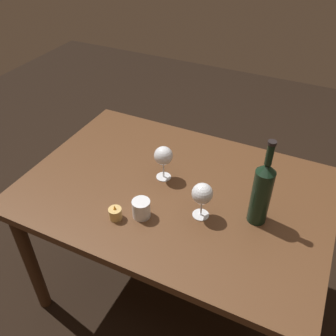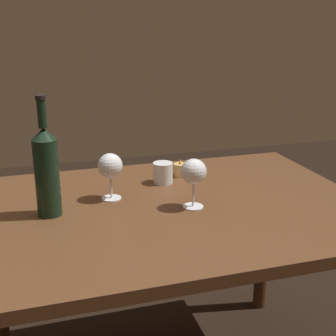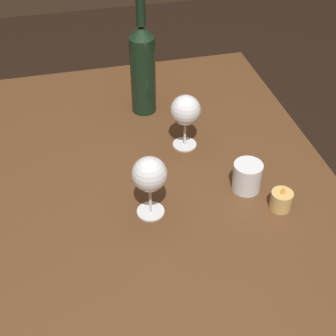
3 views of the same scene
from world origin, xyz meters
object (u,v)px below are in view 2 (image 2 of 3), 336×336
wine_glass_right (110,167)px  wine_bottle (47,170)px  water_tumbler (163,174)px  wine_glass_left (194,173)px  votive_candle (180,170)px

wine_glass_right → wine_bottle: (-0.20, -0.07, 0.03)m
water_tumbler → wine_glass_right: bearing=-153.8°
wine_glass_left → wine_bottle: (-0.44, 0.07, 0.03)m
wine_bottle → water_tumbler: bearing=23.2°
wine_glass_right → water_tumbler: 0.24m
wine_glass_right → water_tumbler: (0.21, 0.10, -0.08)m
wine_bottle → votive_candle: (0.50, 0.23, -0.12)m
wine_glass_left → wine_bottle: wine_bottle is taller
wine_glass_right → wine_bottle: wine_bottle is taller
wine_glass_right → wine_bottle: bearing=-160.0°
votive_candle → wine_glass_left: bearing=-100.8°
wine_glass_right → wine_bottle: size_ratio=0.43×
wine_glass_left → water_tumbler: wine_glass_left is taller
wine_glass_right → wine_bottle: 0.22m
water_tumbler → votive_candle: 0.10m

